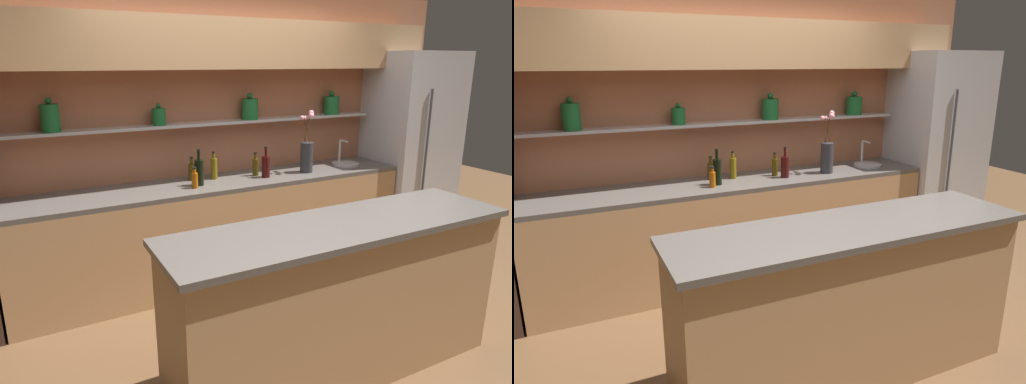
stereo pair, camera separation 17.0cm
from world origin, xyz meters
TOP-DOWN VIEW (x-y plane):
  - ground_plane at (0.00, 0.00)m, footprint 12.00×12.00m
  - back_wall_unit at (-0.00, 1.53)m, footprint 5.20×0.44m
  - back_counter_unit at (-0.09, 1.24)m, footprint 3.60×0.62m
  - island_counter at (0.00, -0.37)m, footprint 2.23×0.61m
  - refrigerator at (2.17, 1.20)m, footprint 0.86×0.73m
  - flower_vase at (0.78, 1.17)m, footprint 0.15×0.17m
  - sink_fixture at (1.31, 1.25)m, footprint 0.28×0.28m
  - bottle_oil_0 at (0.28, 1.27)m, footprint 0.05×0.05m
  - bottle_oil_1 at (-0.11, 1.33)m, footprint 0.06×0.06m
  - bottle_wine_2 at (0.33, 1.17)m, footprint 0.08×0.08m
  - bottle_oil_3 at (-0.30, 1.38)m, footprint 0.06×0.06m
  - bottle_wine_4 at (-0.31, 1.18)m, footprint 0.08×0.08m
  - bottle_sauce_5 at (-0.37, 1.12)m, footprint 0.05×0.05m

SIDE VIEW (x-z plane):
  - ground_plane at x=0.00m, z-range 0.00..0.00m
  - back_counter_unit at x=-0.09m, z-range 0.00..0.92m
  - island_counter at x=0.00m, z-range 0.00..1.02m
  - sink_fixture at x=1.31m, z-range 0.82..1.07m
  - bottle_sauce_5 at x=-0.37m, z-range 0.90..1.08m
  - bottle_oil_3 at x=-0.30m, z-range 0.90..1.11m
  - bottle_oil_0 at x=0.28m, z-range 0.90..1.12m
  - bottle_oil_1 at x=-0.11m, z-range 0.90..1.15m
  - bottle_wine_2 at x=0.33m, z-range 0.88..1.17m
  - refrigerator at x=2.17m, z-range 0.00..2.05m
  - bottle_wine_4 at x=-0.31m, z-range 0.88..1.20m
  - flower_vase at x=0.78m, z-range 0.81..1.40m
  - back_wall_unit at x=0.00m, z-range 0.25..2.85m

